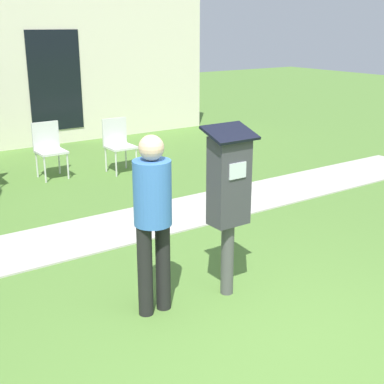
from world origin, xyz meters
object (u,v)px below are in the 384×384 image
at_px(outdoor_chair_middle, 49,145).
at_px(outdoor_chair_right, 118,141).
at_px(person_standing, 153,212).
at_px(parking_meter, 229,190).

xyz_separation_m(outdoor_chair_middle, outdoor_chair_right, (1.09, -0.32, 0.00)).
xyz_separation_m(person_standing, outdoor_chair_right, (1.88, 4.36, -0.40)).
bearing_deg(person_standing, outdoor_chair_middle, 119.80).
relative_size(parking_meter, person_standing, 1.01).
height_order(parking_meter, outdoor_chair_right, parking_meter).
xyz_separation_m(person_standing, outdoor_chair_middle, (0.79, 4.68, -0.40)).
distance_m(parking_meter, person_standing, 0.74).
xyz_separation_m(parking_meter, outdoor_chair_middle, (0.07, 4.78, -0.49)).
bearing_deg(parking_meter, person_standing, 172.07).
distance_m(outdoor_chair_middle, outdoor_chair_right, 1.13).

